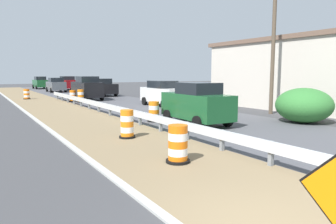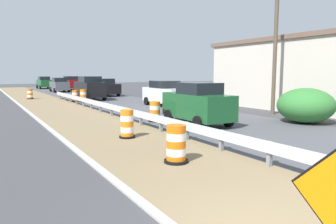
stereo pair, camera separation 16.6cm
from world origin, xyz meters
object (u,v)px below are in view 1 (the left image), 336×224
Objects in this scene: car_lead_near_lane at (40,83)px; traffic_barrel_far at (81,97)px; utility_pole_near at (273,48)px; car_distant_a at (68,83)px; traffic_barrel_close at (127,125)px; car_distant_b at (87,88)px; traffic_barrel_farthest at (73,96)px; traffic_barrel_farther at (27,95)px; traffic_barrel_mid at (154,113)px; car_trailing_far_lane at (56,85)px; car_mid_far_lane at (102,87)px; car_lead_far_lane at (197,104)px; traffic_barrel_nearest at (178,146)px; car_trailing_near_lane at (163,93)px.

traffic_barrel_far is at bearing 175.40° from car_lead_near_lane.
car_distant_a is at bearing 95.71° from utility_pole_near.
traffic_barrel_close is at bearing -169.15° from utility_pole_near.
traffic_barrel_farthest is at bearing 124.35° from car_distant_b.
traffic_barrel_farthest is (3.21, -4.92, 0.01)m from traffic_barrel_farther.
traffic_barrel_mid is at bearing -89.57° from traffic_barrel_far.
traffic_barrel_mid is 19.52m from traffic_barrel_farther.
car_lead_near_lane is 0.89× the size of car_trailing_far_lane.
traffic_barrel_mid is at bearing 172.09° from utility_pole_near.
car_distant_a reaches higher than car_trailing_far_lane.
traffic_barrel_close is 11.53m from utility_pole_near.
car_lead_near_lane is 21.24m from car_mid_far_lane.
traffic_barrel_farther is 21.65m from car_lead_far_lane.
utility_pole_near is at bearing -61.61° from traffic_barrel_farthest.
car_lead_near_lane is 6.67m from car_distant_a.
car_lead_far_lane is at bearing -173.04° from utility_pole_near.
car_trailing_far_lane is (1.46, 30.20, 0.50)m from traffic_barrel_mid.
traffic_barrel_farther is 0.98× the size of traffic_barrel_farthest.
traffic_barrel_mid is 0.25× the size of car_lead_far_lane.
car_distant_a is 36.26m from utility_pole_near.
utility_pole_near is (7.91, -14.17, 3.57)m from traffic_barrel_far.
car_distant_b is at bearing 2.86° from car_lead_far_lane.
car_trailing_far_lane reaches higher than traffic_barrel_far.
car_lead_far_lane is (4.55, 5.21, 0.55)m from traffic_barrel_nearest.
car_lead_far_lane is 36.84m from car_distant_a.
utility_pole_near reaches higher than car_trailing_far_lane.
traffic_barrel_mid is 0.14× the size of utility_pole_near.
traffic_barrel_farther is 6.21m from car_distant_b.
traffic_barrel_farther is 0.25× the size of car_lead_near_lane.
utility_pole_near is (8.28, -15.33, 3.62)m from traffic_barrel_farthest.
car_trailing_near_lane is 8.91m from car_lead_far_lane.
traffic_barrel_farthest is 0.21× the size of car_distant_a.
traffic_barrel_mid is 2.40m from car_lead_far_lane.
car_distant_a is (7.36, 41.95, 0.56)m from traffic_barrel_nearest.
car_distant_b is (-0.28, -14.85, 0.15)m from car_trailing_far_lane.
traffic_barrel_mid is 30.24m from car_trailing_far_lane.
car_lead_near_lane is (1.32, 27.75, 0.50)m from traffic_barrel_far.
traffic_barrel_mid is 0.23× the size of car_trailing_far_lane.
car_trailing_near_lane is 13.32m from car_mid_far_lane.
car_trailing_near_lane reaches higher than traffic_barrel_far.
traffic_barrel_close is at bearing 87.24° from traffic_barrel_nearest.
car_trailing_near_lane is at bearing 60.76° from traffic_barrel_nearest.
traffic_barrel_farthest is (2.67, 21.32, -0.03)m from traffic_barrel_nearest.
car_lead_far_lane reaches higher than traffic_barrel_farther.
traffic_barrel_mid is at bearing -79.11° from traffic_barrel_farther.
car_lead_near_lane is at bearing 84.57° from traffic_barrel_close.
car_lead_near_lane is at bearing 2.33° from car_lead_far_lane.
car_distant_b reaches higher than car_lead_far_lane.
car_trailing_near_lane is 1.14× the size of car_lead_far_lane.
car_distant_b is at bearing -37.22° from car_mid_far_lane.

